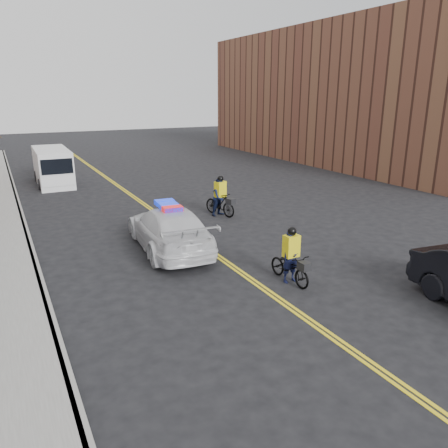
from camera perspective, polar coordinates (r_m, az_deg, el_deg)
The scene contains 9 objects.
ground at distance 14.94m, azimuth 1.49°, elevation -5.85°, with size 120.00×120.00×0.00m, color black.
center_line_left at distance 21.88m, azimuth -8.91°, elevation 1.35°, with size 0.10×60.00×0.01m, color yellow.
center_line_right at distance 21.93m, azimuth -8.51°, elevation 1.40°, with size 0.10×60.00×0.01m, color yellow.
curb at distance 20.84m, azimuth -24.48°, elevation -0.57°, with size 0.20×60.00×0.15m, color gray.
building_across at distance 41.57m, azimuth 16.79°, elevation 15.73°, with size 12.00×30.00×11.00m, color brown.
police_cruiser at distance 16.61m, azimuth -7.17°, elevation -0.58°, with size 2.80×5.85×1.81m.
cargo_van at distance 30.55m, azimuth -21.44°, elevation 6.90°, with size 2.21×5.52×2.29m.
cyclist_near at distance 13.88m, azimuth 8.71°, elevation -5.06°, with size 0.73×1.87×1.81m.
cyclist_far at distance 21.15m, azimuth -0.46°, elevation 3.17°, with size 1.10×2.02×1.97m.
Camera 1 is at (-6.72, -12.04, 5.74)m, focal length 35.00 mm.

